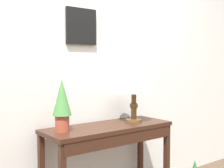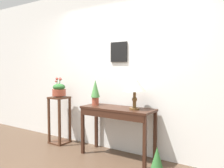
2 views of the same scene
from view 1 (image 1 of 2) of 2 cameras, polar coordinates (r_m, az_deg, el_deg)
The scene contains 4 objects.
back_wall_with_art at distance 2.82m, azimuth -5.13°, elevation 5.38°, with size 9.00×0.13×2.80m.
console_table at distance 2.65m, azimuth -0.37°, elevation -10.41°, with size 1.17×0.43×0.78m.
table_lamp at distance 2.78m, azimuth 4.21°, elevation 0.11°, with size 0.33×0.33×0.48m.
potted_plant_on_console at distance 2.39m, azimuth -9.55°, elevation -3.56°, with size 0.15×0.15×0.42m.
Camera 1 is at (-1.50, -0.96, 1.30)m, focal length 47.77 mm.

